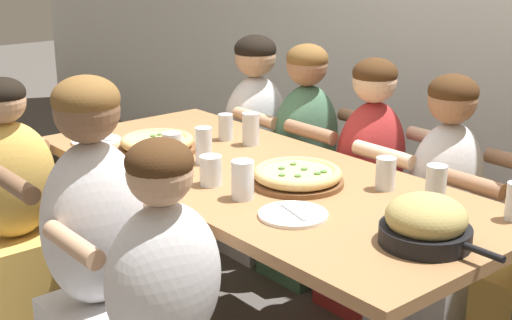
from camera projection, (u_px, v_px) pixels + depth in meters
dining_table at (256, 195)px, 2.67m from camera, size 1.97×0.85×0.77m
pizza_board_main at (297, 176)px, 2.51m from camera, size 0.33×0.33×0.06m
pizza_board_second at (157, 143)px, 2.90m from camera, size 0.32×0.32×0.06m
skillet_bowl at (426, 223)px, 2.02m from camera, size 0.38×0.26×0.15m
empty_plate_a at (96, 141)px, 3.03m from camera, size 0.21×0.21×0.02m
empty_plate_b at (293, 215)px, 2.23m from camera, size 0.22×0.22×0.02m
drinking_glass_a at (385, 176)px, 2.46m from camera, size 0.07×0.07×0.11m
drinking_glass_b at (226, 128)px, 3.06m from camera, size 0.06×0.06×0.11m
drinking_glass_c at (251, 131)px, 2.99m from camera, size 0.07×0.07×0.14m
drinking_glass_d at (172, 153)px, 2.68m from camera, size 0.07×0.07×0.14m
drinking_glass_e at (243, 182)px, 2.37m from camera, size 0.08×0.08×0.13m
drinking_glass_f at (212, 173)px, 2.50m from camera, size 0.08×0.08×0.11m
drinking_glass_g at (436, 188)px, 2.30m from camera, size 0.07×0.07×0.14m
drinking_glass_i at (204, 148)px, 2.74m from camera, size 0.07×0.07×0.14m
diner_far_left at (256, 154)px, 3.67m from camera, size 0.51×0.40×1.15m
diner_far_midleft at (305, 174)px, 3.41m from camera, size 0.51×0.40×1.15m
diner_far_center at (370, 199)px, 3.11m from camera, size 0.51×0.40×1.13m
diner_near_center at (98, 269)px, 2.35m from camera, size 0.51×0.40×1.21m
diner_near_left at (16, 225)px, 2.88m from camera, size 0.51×0.40×1.10m
diner_far_midright at (443, 226)px, 2.83m from camera, size 0.51×0.40×1.12m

